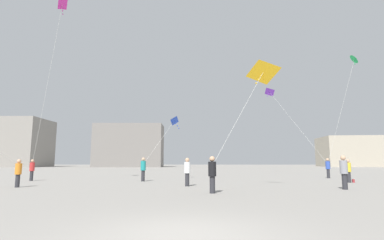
# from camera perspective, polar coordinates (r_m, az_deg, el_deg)

# --- Properties ---
(ground_plane) EXTENTS (300.00, 300.00, 0.00)m
(ground_plane) POSITION_cam_1_polar(r_m,az_deg,el_deg) (6.60, -1.94, -21.40)
(ground_plane) COLOR gray
(person_in_yellow) EXTENTS (0.37, 0.37, 1.70)m
(person_in_yellow) POSITION_cam_1_polar(r_m,az_deg,el_deg) (24.69, 28.15, -8.53)
(person_in_yellow) COLOR #2D2D33
(person_in_yellow) RESTS_ON ground_plane
(person_in_orange) EXTENTS (0.36, 0.36, 1.67)m
(person_in_orange) POSITION_cam_1_polar(r_m,az_deg,el_deg) (20.63, -30.72, -8.66)
(person_in_orange) COLOR #2D2D33
(person_in_orange) RESTS_ON ground_plane
(person_in_grey) EXTENTS (0.41, 0.41, 1.87)m
(person_in_grey) POSITION_cam_1_polar(r_m,az_deg,el_deg) (18.50, 27.46, -8.74)
(person_in_grey) COLOR #2D2D33
(person_in_grey) RESTS_ON ground_plane
(person_in_red) EXTENTS (0.37, 0.37, 1.71)m
(person_in_red) POSITION_cam_1_polar(r_m,az_deg,el_deg) (27.04, -28.70, -8.36)
(person_in_red) COLOR #2D2D33
(person_in_red) RESTS_ON ground_plane
(person_in_blue) EXTENTS (0.40, 0.40, 1.84)m
(person_in_blue) POSITION_cam_1_polar(r_m,az_deg,el_deg) (30.46, 24.94, -8.33)
(person_in_blue) COLOR #2D2D33
(person_in_blue) RESTS_ON ground_plane
(person_in_black) EXTENTS (0.39, 0.39, 1.79)m
(person_in_black) POSITION_cam_1_polar(r_m,az_deg,el_deg) (14.55, 3.96, -10.22)
(person_in_black) COLOR #2D2D33
(person_in_black) RESTS_ON ground_plane
(person_in_teal) EXTENTS (0.40, 0.40, 1.85)m
(person_in_teal) POSITION_cam_1_polar(r_m,az_deg,el_deg) (23.56, -9.48, -9.24)
(person_in_teal) COLOR #2D2D33
(person_in_teal) RESTS_ON ground_plane
(person_in_white) EXTENTS (0.38, 0.38, 1.76)m
(person_in_white) POSITION_cam_1_polar(r_m,az_deg,el_deg) (18.63, -0.93, -9.81)
(person_in_white) COLOR #2D2D33
(person_in_white) RESTS_ON ground_plane
(kite_magenta_delta) EXTENTS (2.75, 2.43, 13.10)m
(kite_magenta_delta) POSITION_cam_1_polar(r_m,az_deg,el_deg) (27.30, -24.08, 19.19)
(kite_magenta_delta) COLOR #D12899
(kite_cobalt_delta) EXTENTS (2.71, 2.72, 4.08)m
(kite_cobalt_delta) POSITION_cam_1_polar(r_m,az_deg,el_deg) (25.64, -3.55, -0.32)
(kite_cobalt_delta) COLOR blue
(kite_amber_delta) EXTENTS (4.05, 3.10, 5.96)m
(kite_amber_delta) POSITION_cam_1_polar(r_m,az_deg,el_deg) (18.01, 13.63, 8.86)
(kite_amber_delta) COLOR yellow
(kite_violet_delta) EXTENTS (2.63, 13.15, 10.30)m
(kite_violet_delta) POSITION_cam_1_polar(r_m,az_deg,el_deg) (42.23, 15.02, 5.13)
(kite_violet_delta) COLOR purple
(kite_emerald_diamond) EXTENTS (2.93, 1.95, 10.15)m
(kite_emerald_diamond) POSITION_cam_1_polar(r_m,az_deg,el_deg) (31.73, 29.01, 10.16)
(kite_emerald_diamond) COLOR green
(building_left_hall) EXTENTS (21.32, 14.15, 14.08)m
(building_left_hall) POSITION_cam_1_polar(r_m,az_deg,el_deg) (102.92, -32.02, -3.81)
(building_left_hall) COLOR gray
(building_left_hall) RESTS_ON ground_plane
(building_centre_hall) EXTENTS (19.62, 9.22, 12.37)m
(building_centre_hall) POSITION_cam_1_polar(r_m,az_deg,el_deg) (88.31, -12.11, -4.91)
(building_centre_hall) COLOR gray
(building_centre_hall) RESTS_ON ground_plane
(building_right_hall) EXTENTS (26.17, 15.18, 9.22)m
(building_right_hall) POSITION_cam_1_polar(r_m,az_deg,el_deg) (106.37, 30.41, -5.34)
(building_right_hall) COLOR #B2A893
(building_right_hall) RESTS_ON ground_plane
(handbag_beside_flyer) EXTENTS (0.23, 0.35, 0.24)m
(handbag_beside_flyer) POSITION_cam_1_polar(r_m,az_deg,el_deg) (24.97, 28.89, -10.33)
(handbag_beside_flyer) COLOR maroon
(handbag_beside_flyer) RESTS_ON ground_plane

